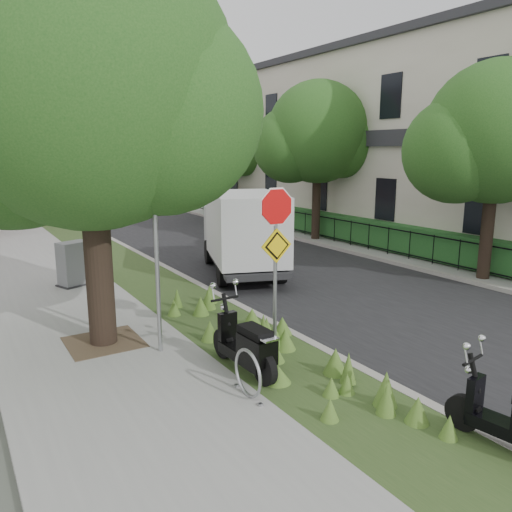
{
  "coord_description": "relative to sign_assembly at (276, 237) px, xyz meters",
  "views": [
    {
      "loc": [
        -6.32,
        -6.71,
        3.84
      ],
      "look_at": [
        -0.03,
        3.49,
        1.3
      ],
      "focal_mm": 35.0,
      "sensor_mm": 36.0,
      "label": 1
    }
  ],
  "objects": [
    {
      "name": "footpath_far",
      "position": [
        9.6,
        9.42,
        -2.27
      ],
      "size": [
        3.2,
        60.0,
        0.12
      ],
      "primitive_type": "cube",
      "color": "gray",
      "rests_on": "ground"
    },
    {
      "name": "street_tree_main",
      "position": [
        -2.68,
        2.28,
        2.48
      ],
      "size": [
        6.21,
        5.54,
        7.66
      ],
      "color": "black",
      "rests_on": "ground"
    },
    {
      "name": "verge",
      "position": [
        -0.1,
        9.42,
        -2.27
      ],
      "size": [
        2.0,
        60.0,
        0.12
      ],
      "primitive_type": "cube",
      "color": "#2F471E",
      "rests_on": "ground"
    },
    {
      "name": "box_truck",
      "position": [
        2.79,
        5.98,
        -0.88
      ],
      "size": [
        3.38,
        5.22,
        2.21
      ],
      "color": "#262628",
      "rests_on": "ground"
    },
    {
      "name": "sign_assembly",
      "position": [
        0.0,
        0.0,
        0.0
      ],
      "size": [
        0.94,
        0.08,
        3.22
      ],
      "color": "#A5A8AD",
      "rests_on": "ground"
    },
    {
      "name": "ground",
      "position": [
        1.4,
        -0.58,
        -2.33
      ],
      "size": [
        120.0,
        120.0,
        0.0
      ],
      "primitive_type": "plane",
      "color": "#4C5147",
      "rests_on": "ground"
    },
    {
      "name": "far_tree_a",
      "position": [
        8.34,
        1.46,
        1.8
      ],
      "size": [
        4.6,
        4.1,
        6.22
      ],
      "color": "black",
      "rests_on": "ground"
    },
    {
      "name": "sidewalk_near",
      "position": [
        -2.85,
        9.42,
        -2.27
      ],
      "size": [
        3.5,
        60.0,
        0.12
      ],
      "primitive_type": "cube",
      "color": "gray",
      "rests_on": "ground"
    },
    {
      "name": "road",
      "position": [
        4.4,
        9.42,
        -2.32
      ],
      "size": [
        7.0,
        60.0,
        0.01
      ],
      "primitive_type": "cube",
      "color": "black",
      "rests_on": "ground"
    },
    {
      "name": "bare_post",
      "position": [
        -1.8,
        1.22,
        -0.21
      ],
      "size": [
        0.08,
        0.08,
        4.0
      ],
      "color": "#A5A8AD",
      "rests_on": "ground"
    },
    {
      "name": "kerb_near",
      "position": [
        0.9,
        9.42,
        -2.26
      ],
      "size": [
        0.2,
        60.0,
        0.13
      ],
      "primitive_type": "cube",
      "color": "#9E9991",
      "rests_on": "ground"
    },
    {
      "name": "scooter_near",
      "position": [
        -0.89,
        -0.55,
        -1.78
      ],
      "size": [
        0.43,
        1.86,
        0.89
      ],
      "color": "black",
      "rests_on": "ground"
    },
    {
      "name": "far_tree_c",
      "position": [
        8.34,
        17.46,
        1.63
      ],
      "size": [
        4.37,
        3.89,
        5.93
      ],
      "color": "black",
      "rests_on": "ground"
    },
    {
      "name": "terrace_houses",
      "position": [
        12.89,
        9.42,
        1.83
      ],
      "size": [
        7.4,
        26.4,
        8.2
      ],
      "color": "beige",
      "rests_on": "ground"
    },
    {
      "name": "bike_hoop",
      "position": [
        -1.3,
        -1.18,
        -1.83
      ],
      "size": [
        0.06,
        0.78,
        0.77
      ],
      "color": "#A5A8AD",
      "rests_on": "ground"
    },
    {
      "name": "hedge_far",
      "position": [
        9.3,
        9.42,
        -1.66
      ],
      "size": [
        1.0,
        24.0,
        1.1
      ],
      "primitive_type": "cube",
      "color": "#1B4E24",
      "rests_on": "footpath_far"
    },
    {
      "name": "fence_far",
      "position": [
        8.6,
        9.42,
        -1.66
      ],
      "size": [
        0.04,
        24.0,
        1.0
      ],
      "color": "black",
      "rests_on": "ground"
    },
    {
      "name": "kerb_far",
      "position": [
        7.9,
        9.42,
        -2.26
      ],
      "size": [
        0.2,
        60.0,
        0.13
      ],
      "primitive_type": "cube",
      "color": "#9E9991",
      "rests_on": "ground"
    },
    {
      "name": "far_tree_b",
      "position": [
        8.34,
        9.46,
        2.04
      ],
      "size": [
        4.83,
        4.31,
        6.56
      ],
      "color": "black",
      "rests_on": "ground"
    },
    {
      "name": "utility_cabinet",
      "position": [
        -2.1,
        6.99,
        -1.62
      ],
      "size": [
        1.08,
        0.91,
        1.23
      ],
      "color": "#262628",
      "rests_on": "ground"
    }
  ]
}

